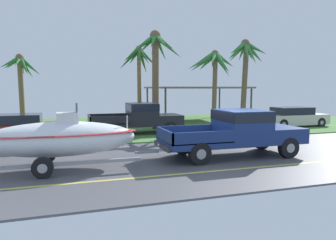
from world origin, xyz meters
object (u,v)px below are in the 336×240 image
(parked_sedan_near, at_px, (294,117))
(palm_tree_mid, at_px, (245,59))
(palm_tree_far_left, at_px, (21,71))
(parked_pickup_background, at_px, (141,117))
(parked_sedan_far, at_px, (19,128))
(boat_on_trailer, at_px, (60,139))
(palm_tree_near_left, at_px, (156,56))
(palm_tree_far_right, at_px, (213,66))
(pickup_truck_towing, at_px, (240,130))
(palm_tree_near_right, at_px, (138,64))
(carport_awning, at_px, (196,88))

(parked_sedan_near, bearing_deg, palm_tree_mid, 177.21)
(palm_tree_far_left, bearing_deg, parked_pickup_background, -46.15)
(parked_sedan_far, relative_size, palm_tree_far_left, 0.86)
(parked_pickup_background, xyz_separation_m, parked_sedan_far, (-6.52, -0.46, -0.35))
(palm_tree_far_left, bearing_deg, boat_on_trailer, -78.51)
(palm_tree_near_left, bearing_deg, palm_tree_far_right, -29.25)
(boat_on_trailer, height_order, parked_pickup_background, boat_on_trailer)
(pickup_truck_towing, relative_size, parked_sedan_far, 1.33)
(parked_sedan_far, bearing_deg, parked_pickup_background, 4.04)
(parked_sedan_far, distance_m, palm_tree_near_right, 10.15)
(parked_pickup_background, distance_m, palm_tree_near_left, 4.30)
(carport_awning, xyz_separation_m, palm_tree_near_left, (-4.65, -4.38, 2.05))
(palm_tree_mid, bearing_deg, pickup_truck_towing, -121.91)
(parked_pickup_background, xyz_separation_m, parked_sedan_near, (10.93, 0.21, -0.35))
(boat_on_trailer, relative_size, parked_pickup_background, 1.12)
(boat_on_trailer, distance_m, palm_tree_mid, 14.07)
(palm_tree_far_left, height_order, palm_tree_far_right, palm_tree_far_left)
(palm_tree_far_right, bearing_deg, palm_tree_near_left, 150.75)
(parked_pickup_background, relative_size, palm_tree_far_left, 1.07)
(palm_tree_near_right, relative_size, palm_tree_far_right, 1.15)
(palm_tree_near_right, bearing_deg, pickup_truck_towing, -82.91)
(palm_tree_near_left, relative_size, palm_tree_far_left, 1.22)
(palm_tree_near_right, distance_m, palm_tree_mid, 7.78)
(parked_pickup_background, height_order, palm_tree_near_right, palm_tree_near_right)
(parked_sedan_far, xyz_separation_m, palm_tree_far_right, (11.08, 0.37, 3.37))
(palm_tree_mid, bearing_deg, palm_tree_far_left, 153.35)
(parked_sedan_far, xyz_separation_m, palm_tree_near_left, (7.87, 2.16, 4.06))
(parked_pickup_background, bearing_deg, parked_sedan_far, -175.96)
(boat_on_trailer, distance_m, palm_tree_far_left, 15.18)
(carport_awning, distance_m, palm_tree_far_right, 6.49)
(parked_sedan_far, xyz_separation_m, carport_awning, (12.52, 6.54, 2.01))
(parked_sedan_far, height_order, palm_tree_far_right, palm_tree_far_right)
(carport_awning, height_order, palm_tree_far_right, palm_tree_far_right)
(palm_tree_near_left, bearing_deg, palm_tree_near_right, 95.92)
(parked_pickup_background, bearing_deg, palm_tree_far_left, 133.85)
(parked_pickup_background, height_order, carport_awning, carport_awning)
(boat_on_trailer, bearing_deg, palm_tree_near_right, 66.29)
(carport_awning, bearing_deg, boat_on_trailer, -128.48)
(parked_pickup_background, relative_size, palm_tree_far_right, 1.11)
(boat_on_trailer, xyz_separation_m, palm_tree_far_left, (-2.97, 14.60, 2.90))
(palm_tree_far_right, bearing_deg, carport_awning, 76.80)
(boat_on_trailer, height_order, palm_tree_near_right, palm_tree_near_right)
(parked_sedan_near, bearing_deg, palm_tree_near_right, 153.25)
(palm_tree_mid, relative_size, palm_tree_far_left, 1.13)
(parked_sedan_far, bearing_deg, palm_tree_near_left, 15.36)
(boat_on_trailer, bearing_deg, palm_tree_near_left, 56.57)
(pickup_truck_towing, relative_size, palm_tree_near_left, 0.93)
(parked_pickup_background, height_order, parked_sedan_far, parked_pickup_background)
(parked_pickup_background, bearing_deg, palm_tree_mid, 3.23)
(boat_on_trailer, xyz_separation_m, palm_tree_near_left, (5.72, 8.66, 3.71))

